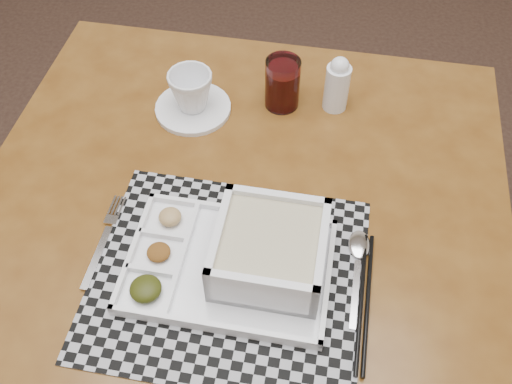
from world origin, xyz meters
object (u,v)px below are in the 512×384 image
Objects in this scene: creamer_bottle at (337,84)px; serving_tray at (255,256)px; dining_table at (238,232)px; juice_glass at (282,85)px; cup at (191,91)px.

serving_tray is at bearing -106.13° from creamer_bottle.
juice_glass is (0.05, 0.27, 0.12)m from dining_table.
dining_table is 0.34m from creamer_bottle.
juice_glass is at bearing 88.89° from serving_tray.
dining_table is 0.29m from cup.
creamer_bottle reaches higher than serving_tray.
creamer_bottle is at bearing 14.02° from cup.
cup is 0.82× the size of juice_glass.
serving_tray reaches higher than dining_table.
juice_glass reaches higher than dining_table.
cup is at bearing 117.18° from dining_table.
creamer_bottle is at bearing 60.23° from dining_table.
creamer_bottle is (0.28, 0.04, 0.01)m from cup.
juice_glass is at bearing 17.69° from cup.
creamer_bottle is (0.11, 0.39, 0.02)m from serving_tray.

